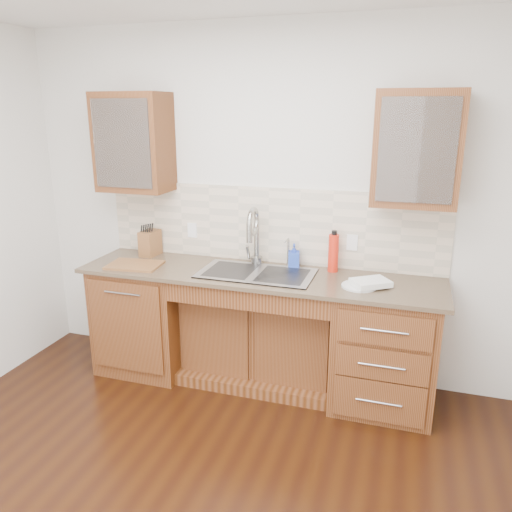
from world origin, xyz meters
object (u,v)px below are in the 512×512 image
(water_bottle, at_px, (333,253))
(cutting_board, at_px, (135,265))
(plate, at_px, (359,286))
(soap_bottle, at_px, (294,256))
(knife_block, at_px, (150,243))

(water_bottle, height_order, cutting_board, water_bottle)
(water_bottle, xyz_separation_m, plate, (0.23, -0.29, -0.13))
(water_bottle, relative_size, cutting_board, 0.71)
(soap_bottle, relative_size, knife_block, 0.88)
(knife_block, bearing_deg, cutting_board, -79.69)
(plate, xyz_separation_m, cutting_board, (-1.71, -0.04, 0.00))
(water_bottle, distance_m, plate, 0.39)
(plate, bearing_deg, soap_bottle, 150.26)
(plate, relative_size, cutting_board, 0.60)
(plate, distance_m, cutting_board, 1.71)
(soap_bottle, height_order, knife_block, knife_block)
(soap_bottle, xyz_separation_m, water_bottle, (0.30, -0.01, 0.05))
(soap_bottle, relative_size, cutting_board, 0.46)
(water_bottle, distance_m, knife_block, 1.51)
(water_bottle, bearing_deg, soap_bottle, 177.63)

